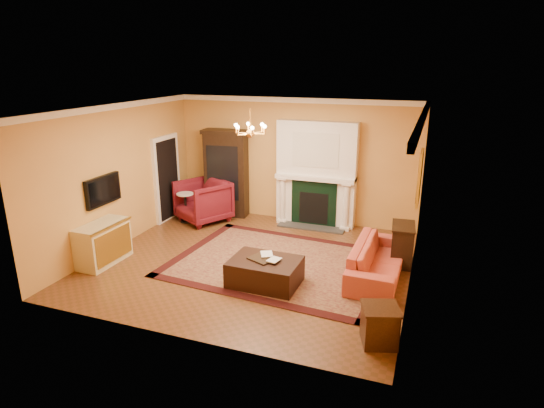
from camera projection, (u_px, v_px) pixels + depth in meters
The scene contains 26 objects.
floor at pixel (252, 262), 9.03m from camera, with size 6.00×5.50×0.02m, color brown.
ceiling at pixel (250, 108), 8.12m from camera, with size 6.00×5.50×0.02m, color white.
wall_back at pixel (295, 160), 11.05m from camera, with size 6.00×0.02×3.00m, color gold.
wall_front at pixel (172, 241), 6.10m from camera, with size 6.00×0.02×3.00m, color gold.
wall_left at pixel (119, 176), 9.56m from camera, with size 0.02×5.50×3.00m, color gold.
wall_right at pixel (417, 206), 7.59m from camera, with size 0.02×5.50×3.00m, color gold.
fireplace at pixel (316, 176), 10.78m from camera, with size 1.90×0.70×2.50m.
crown_molding at pixel (269, 107), 9.00m from camera, with size 6.00×5.50×0.12m.
doorway at pixel (167, 178), 11.20m from camera, with size 0.08×1.05×2.10m.
tv_panel at pixel (103, 190), 9.05m from camera, with size 0.09×0.95×0.58m.
gilt_mirror at pixel (420, 177), 8.82m from camera, with size 0.06×0.76×1.05m.
chandelier at pixel (250, 130), 8.24m from camera, with size 0.63×0.55×0.53m.
oriental_rug at pixel (280, 263), 8.93m from camera, with size 4.14×3.10×0.02m, color #420E15.
china_cabinet at pixel (227, 175), 11.50m from camera, with size 1.05×0.48×2.10m, color black.
wingback_armchair at pixel (203, 199), 11.17m from camera, with size 1.10×1.03×1.13m, color maroon.
pedestal_table at pixel (186, 205), 11.15m from camera, with size 0.41×0.41×0.73m.
commode at pixel (103, 243), 8.88m from camera, with size 0.52×1.09×0.81m, color beige.
coral_sofa at pixel (378, 255), 8.32m from camera, with size 2.17×0.63×0.85m, color #B8543A.
end_table at pixel (379, 326), 6.35m from camera, with size 0.46×0.46×0.54m, color #3D2210.
console_table at pixel (402, 245), 8.83m from camera, with size 0.40×0.69×0.77m, color black.
leather_ottoman at pixel (265, 272), 8.05m from camera, with size 1.21×0.88×0.45m, color black.
ottoman_tray at pixel (261, 259), 8.00m from camera, with size 0.43×0.33×0.03m, color black.
book_a at pixel (261, 248), 8.07m from camera, with size 0.21×0.03×0.28m, color gray.
book_b at pixel (269, 252), 7.91m from camera, with size 0.19×0.02×0.26m, color gray.
topiary_left at pixel (292, 163), 10.84m from camera, with size 0.18×0.18×0.48m.
topiary_right at pixel (344, 167), 10.44m from camera, with size 0.17×0.17×0.46m.
Camera 1 is at (3.20, -7.63, 3.81)m, focal length 30.00 mm.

